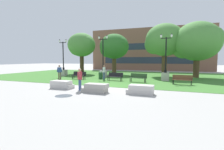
{
  "coord_description": "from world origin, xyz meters",
  "views": [
    {
      "loc": [
        6.69,
        -13.89,
        2.4
      ],
      "look_at": [
        1.86,
        -1.4,
        1.2
      ],
      "focal_mm": 28.0,
      "sensor_mm": 36.0,
      "label": 1
    }
  ],
  "objects_px": {
    "park_bench_far_left": "(115,76)",
    "park_bench_near_right": "(138,77)",
    "park_bench_far_right": "(182,79)",
    "concrete_block_right": "(141,90)",
    "skateboard": "(85,89)",
    "park_bench_near_left": "(79,75)",
    "concrete_block_left": "(95,88)",
    "person_skateboarder": "(80,78)",
    "lamp_post_left": "(103,69)",
    "person_bystander_far_lawn": "(104,71)",
    "trash_bin": "(101,75)",
    "concrete_block_center": "(62,85)",
    "lamp_post_center": "(165,71)",
    "person_bystander_near_lawn": "(60,71)",
    "lamp_post_right": "(64,69)"
  },
  "relations": [
    {
      "from": "park_bench_far_left",
      "to": "park_bench_near_right",
      "type": "bearing_deg",
      "value": -8.89
    },
    {
      "from": "park_bench_near_right",
      "to": "park_bench_far_right",
      "type": "distance_m",
      "value": 4.3
    },
    {
      "from": "concrete_block_right",
      "to": "skateboard",
      "type": "bearing_deg",
      "value": 178.58
    },
    {
      "from": "park_bench_near_left",
      "to": "concrete_block_left",
      "type": "bearing_deg",
      "value": -50.62
    },
    {
      "from": "park_bench_near_left",
      "to": "person_skateboarder",
      "type": "bearing_deg",
      "value": -57.71
    },
    {
      "from": "skateboard",
      "to": "person_skateboarder",
      "type": "bearing_deg",
      "value": -116.18
    },
    {
      "from": "lamp_post_left",
      "to": "person_skateboarder",
      "type": "bearing_deg",
      "value": -76.78
    },
    {
      "from": "skateboard",
      "to": "person_bystander_far_lawn",
      "type": "height_order",
      "value": "person_bystander_far_lawn"
    },
    {
      "from": "skateboard",
      "to": "park_bench_near_right",
      "type": "relative_size",
      "value": 0.54
    },
    {
      "from": "person_skateboarder",
      "to": "trash_bin",
      "type": "relative_size",
      "value": 1.78
    },
    {
      "from": "concrete_block_center",
      "to": "trash_bin",
      "type": "xyz_separation_m",
      "value": [
        0.03,
        7.54,
        0.2
      ]
    },
    {
      "from": "trash_bin",
      "to": "lamp_post_center",
      "type": "bearing_deg",
      "value": 7.01
    },
    {
      "from": "lamp_post_center",
      "to": "trash_bin",
      "type": "height_order",
      "value": "lamp_post_center"
    },
    {
      "from": "skateboard",
      "to": "park_bench_near_left",
      "type": "xyz_separation_m",
      "value": [
        -4.42,
        6.25,
        0.45
      ]
    },
    {
      "from": "park_bench_far_left",
      "to": "person_bystander_near_lawn",
      "type": "xyz_separation_m",
      "value": [
        -6.38,
        -1.6,
        0.45
      ]
    },
    {
      "from": "park_bench_near_right",
      "to": "lamp_post_right",
      "type": "distance_m",
      "value": 11.87
    },
    {
      "from": "person_skateboarder",
      "to": "concrete_block_left",
      "type": "bearing_deg",
      "value": -8.82
    },
    {
      "from": "person_skateboarder",
      "to": "park_bench_near_left",
      "type": "relative_size",
      "value": 0.94
    },
    {
      "from": "park_bench_near_right",
      "to": "lamp_post_center",
      "type": "xyz_separation_m",
      "value": [
        2.56,
        2.33,
        0.53
      ]
    },
    {
      "from": "skateboard",
      "to": "park_bench_far_left",
      "type": "xyz_separation_m",
      "value": [
        0.17,
        6.48,
        0.45
      ]
    },
    {
      "from": "park_bench_near_right",
      "to": "park_bench_far_left",
      "type": "bearing_deg",
      "value": 171.11
    },
    {
      "from": "concrete_block_left",
      "to": "park_bench_far_left",
      "type": "xyz_separation_m",
      "value": [
        -1.07,
        7.12,
        0.23
      ]
    },
    {
      "from": "concrete_block_right",
      "to": "lamp_post_right",
      "type": "distance_m",
      "value": 15.88
    },
    {
      "from": "concrete_block_right",
      "to": "lamp_post_left",
      "type": "xyz_separation_m",
      "value": [
        -6.83,
        8.94,
        0.81
      ]
    },
    {
      "from": "person_skateboarder",
      "to": "park_bench_far_left",
      "type": "distance_m",
      "value": 6.92
    },
    {
      "from": "park_bench_far_left",
      "to": "trash_bin",
      "type": "bearing_deg",
      "value": 156.91
    },
    {
      "from": "lamp_post_right",
      "to": "person_bystander_near_lawn",
      "type": "xyz_separation_m",
      "value": [
        2.4,
        -4.0,
        -0.09
      ]
    },
    {
      "from": "skateboard",
      "to": "park_bench_near_left",
      "type": "bearing_deg",
      "value": 125.24
    },
    {
      "from": "concrete_block_center",
      "to": "skateboard",
      "type": "relative_size",
      "value": 1.81
    },
    {
      "from": "concrete_block_center",
      "to": "lamp_post_center",
      "type": "xyz_separation_m",
      "value": [
        7.59,
        8.47,
        0.76
      ]
    },
    {
      "from": "concrete_block_left",
      "to": "concrete_block_right",
      "type": "bearing_deg",
      "value": 9.35
    },
    {
      "from": "concrete_block_center",
      "to": "park_bench_near_left",
      "type": "relative_size",
      "value": 1.01
    },
    {
      "from": "person_skateboarder",
      "to": "lamp_post_center",
      "type": "xyz_separation_m",
      "value": [
        5.66,
        8.79,
        0.1
      ]
    },
    {
      "from": "concrete_block_center",
      "to": "lamp_post_right",
      "type": "relative_size",
      "value": 0.35
    },
    {
      "from": "lamp_post_left",
      "to": "lamp_post_center",
      "type": "xyz_separation_m",
      "value": [
        7.83,
        -0.45,
        -0.04
      ]
    },
    {
      "from": "concrete_block_center",
      "to": "park_bench_far_left",
      "type": "bearing_deg",
      "value": 70.71
    },
    {
      "from": "skateboard",
      "to": "park_bench_near_right",
      "type": "distance_m",
      "value": 6.72
    },
    {
      "from": "park_bench_far_left",
      "to": "lamp_post_left",
      "type": "relative_size",
      "value": 0.34
    },
    {
      "from": "park_bench_far_right",
      "to": "park_bench_near_left",
      "type": "bearing_deg",
      "value": 177.83
    },
    {
      "from": "person_skateboarder",
      "to": "person_bystander_far_lawn",
      "type": "bearing_deg",
      "value": 99.4
    },
    {
      "from": "park_bench_far_left",
      "to": "lamp_post_right",
      "type": "relative_size",
      "value": 0.35
    },
    {
      "from": "lamp_post_left",
      "to": "person_bystander_near_lawn",
      "type": "height_order",
      "value": "lamp_post_left"
    },
    {
      "from": "person_bystander_far_lawn",
      "to": "concrete_block_right",
      "type": "bearing_deg",
      "value": -50.3
    },
    {
      "from": "concrete_block_center",
      "to": "lamp_post_center",
      "type": "height_order",
      "value": "lamp_post_center"
    },
    {
      "from": "park_bench_far_left",
      "to": "lamp_post_left",
      "type": "xyz_separation_m",
      "value": [
        -2.54,
        2.35,
        0.58
      ]
    },
    {
      "from": "park_bench_near_left",
      "to": "park_bench_far_left",
      "type": "distance_m",
      "value": 4.59
    },
    {
      "from": "park_bench_far_left",
      "to": "skateboard",
      "type": "bearing_deg",
      "value": -91.48
    },
    {
      "from": "park_bench_near_left",
      "to": "person_bystander_near_lawn",
      "type": "relative_size",
      "value": 1.07
    },
    {
      "from": "park_bench_near_left",
      "to": "park_bench_far_left",
      "type": "bearing_deg",
      "value": 2.78
    },
    {
      "from": "park_bench_near_left",
      "to": "lamp_post_center",
      "type": "relative_size",
      "value": 0.35
    }
  ]
}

